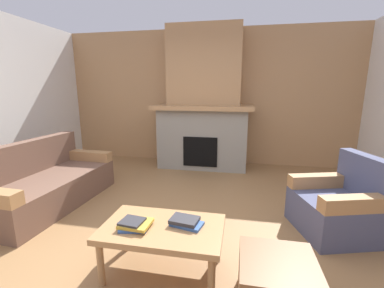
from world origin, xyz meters
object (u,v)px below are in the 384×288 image
object	(u,v)px
ottoman	(277,286)
fireplace	(204,108)
couch	(46,184)
coffee_table	(163,232)
armchair	(340,206)

from	to	relation	value
ottoman	fireplace	bearing A→B (deg)	106.86
couch	coffee_table	xyz separation A→B (m)	(1.94, -0.96, 0.09)
armchair	coffee_table	distance (m)	1.95
fireplace	couch	bearing A→B (deg)	-129.97
fireplace	coffee_table	world-z (taller)	fireplace
fireplace	couch	world-z (taller)	fireplace
armchair	ottoman	world-z (taller)	armchair
fireplace	ottoman	world-z (taller)	fireplace
couch	armchair	xyz separation A→B (m)	(3.63, 0.02, 0.01)
fireplace	armchair	size ratio (longest dim) A/B	2.86
ottoman	coffee_table	bearing A→B (deg)	165.37
armchair	fireplace	bearing A→B (deg)	130.17
fireplace	armchair	bearing A→B (deg)	-49.83
armchair	couch	bearing A→B (deg)	-179.76
armchair	coffee_table	size ratio (longest dim) A/B	0.94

